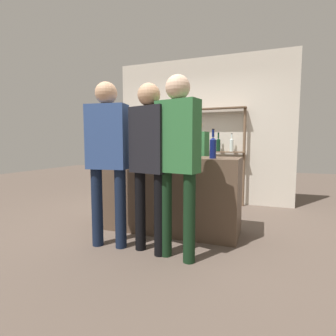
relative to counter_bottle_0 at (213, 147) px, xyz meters
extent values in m
plane|color=brown|center=(-0.62, 0.16, -1.12)|extent=(16.00, 16.00, 0.00)
cube|color=brown|center=(-0.62, 0.16, -0.63)|extent=(1.86, 0.63, 0.99)
cube|color=beige|center=(-0.62, 2.07, 0.28)|extent=(3.46, 0.12, 2.80)
cylinder|color=brown|center=(-1.46, 1.89, -0.21)|extent=(0.05, 0.05, 1.81)
cylinder|color=brown|center=(0.22, 1.89, -0.21)|extent=(0.05, 0.05, 1.81)
cube|color=brown|center=(-0.62, 1.89, 0.68)|extent=(1.73, 0.18, 0.02)
cube|color=brown|center=(-0.62, 1.89, -0.12)|extent=(1.73, 0.18, 0.02)
cylinder|color=black|center=(-1.23, 1.89, 0.00)|extent=(0.06, 0.06, 0.23)
cone|color=black|center=(-1.23, 1.89, 0.13)|extent=(0.06, 0.06, 0.03)
cylinder|color=black|center=(-1.23, 1.89, 0.19)|extent=(0.02, 0.02, 0.08)
cylinder|color=gold|center=(-1.23, 1.89, 0.24)|extent=(0.03, 0.03, 0.01)
cylinder|color=brown|center=(-0.99, 1.89, 0.00)|extent=(0.07, 0.07, 0.23)
cone|color=brown|center=(-0.99, 1.89, 0.13)|extent=(0.07, 0.07, 0.03)
cylinder|color=brown|center=(-0.99, 1.89, 0.19)|extent=(0.03, 0.03, 0.09)
cylinder|color=#232328|center=(-0.99, 1.89, 0.24)|extent=(0.03, 0.03, 0.01)
cylinder|color=silver|center=(-0.74, 1.89, -0.02)|extent=(0.08, 0.08, 0.18)
cone|color=silver|center=(-0.74, 1.89, 0.09)|extent=(0.08, 0.08, 0.04)
cylinder|color=silver|center=(-0.74, 1.89, 0.15)|extent=(0.03, 0.03, 0.09)
cylinder|color=gold|center=(-0.74, 1.89, 0.20)|extent=(0.03, 0.03, 0.01)
cylinder|color=#0F1956|center=(-0.50, 1.89, -0.02)|extent=(0.07, 0.07, 0.19)
cone|color=#0F1956|center=(-0.50, 1.89, 0.10)|extent=(0.07, 0.07, 0.03)
cylinder|color=#0F1956|center=(-0.50, 1.89, 0.16)|extent=(0.03, 0.03, 0.10)
cylinder|color=#232328|center=(-0.50, 1.89, 0.21)|extent=(0.03, 0.03, 0.01)
cylinder|color=black|center=(-0.25, 1.89, -0.01)|extent=(0.08, 0.08, 0.21)
cone|color=black|center=(-0.25, 1.89, 0.12)|extent=(0.08, 0.08, 0.03)
cylinder|color=black|center=(-0.25, 1.89, 0.18)|extent=(0.03, 0.03, 0.09)
cylinder|color=black|center=(-0.25, 1.89, 0.24)|extent=(0.03, 0.03, 0.01)
cylinder|color=silver|center=(-0.01, 1.89, 0.00)|extent=(0.07, 0.07, 0.22)
cone|color=silver|center=(-0.01, 1.89, 0.12)|extent=(0.07, 0.07, 0.03)
cylinder|color=silver|center=(-0.01, 1.89, 0.17)|extent=(0.03, 0.03, 0.07)
cylinder|color=black|center=(-0.01, 1.89, 0.21)|extent=(0.03, 0.03, 0.01)
cylinder|color=#0F1956|center=(0.00, 0.00, -0.03)|extent=(0.08, 0.08, 0.22)
cone|color=#0F1956|center=(0.00, 0.00, 0.10)|extent=(0.08, 0.08, 0.03)
cylinder|color=#0F1956|center=(0.00, 0.00, 0.16)|extent=(0.03, 0.03, 0.08)
cylinder|color=black|center=(0.00, 0.00, 0.21)|extent=(0.03, 0.03, 0.01)
cylinder|color=brown|center=(-1.18, 0.17, -0.04)|extent=(0.09, 0.09, 0.19)
cone|color=brown|center=(-1.18, 0.17, 0.08)|extent=(0.09, 0.09, 0.04)
cylinder|color=brown|center=(-1.18, 0.17, 0.13)|extent=(0.03, 0.03, 0.07)
cylinder|color=black|center=(-1.18, 0.17, 0.18)|extent=(0.04, 0.04, 0.01)
cylinder|color=silver|center=(-1.26, 0.29, -0.03)|extent=(0.08, 0.08, 0.21)
cone|color=silver|center=(-1.26, 0.29, 0.09)|extent=(0.08, 0.08, 0.04)
cylinder|color=silver|center=(-1.26, 0.29, 0.15)|extent=(0.03, 0.03, 0.07)
cylinder|color=maroon|center=(-1.26, 0.29, 0.19)|extent=(0.03, 0.03, 0.01)
cylinder|color=silver|center=(-0.52, -0.06, -0.13)|extent=(0.06, 0.06, 0.00)
cylinder|color=silver|center=(-0.52, -0.06, -0.10)|extent=(0.01, 0.01, 0.07)
cone|color=silver|center=(-0.52, -0.06, -0.02)|extent=(0.08, 0.08, 0.08)
cylinder|color=#846647|center=(-0.38, 0.04, -0.04)|extent=(0.21, 0.21, 0.18)
cylinder|color=#846647|center=(-0.38, 0.04, 0.05)|extent=(0.22, 0.22, 0.01)
cylinder|color=silver|center=(-1.02, 0.28, -0.06)|extent=(0.14, 0.14, 0.16)
sphere|color=tan|center=(-0.98, 0.32, -0.12)|extent=(0.02, 0.02, 0.02)
sphere|color=tan|center=(-1.06, 0.24, -0.07)|extent=(0.02, 0.02, 0.02)
sphere|color=tan|center=(-1.01, 0.27, -0.08)|extent=(0.02, 0.02, 0.02)
sphere|color=tan|center=(-0.98, 0.23, -0.11)|extent=(0.02, 0.02, 0.02)
sphere|color=tan|center=(-1.05, 0.24, -0.06)|extent=(0.02, 0.02, 0.02)
sphere|color=tan|center=(-1.00, 0.33, -0.07)|extent=(0.02, 0.02, 0.02)
sphere|color=tan|center=(-0.97, 0.26, -0.10)|extent=(0.02, 0.02, 0.02)
sphere|color=tan|center=(-1.04, 0.24, -0.10)|extent=(0.02, 0.02, 0.02)
cylinder|color=black|center=(-0.58, 1.03, -0.75)|extent=(0.11, 0.11, 0.75)
cylinder|color=black|center=(-0.34, 0.97, -0.75)|extent=(0.11, 0.11, 0.75)
cube|color=#2D6B38|center=(-0.46, 1.00, -0.08)|extent=(0.42, 0.26, 0.59)
sphere|color=tan|center=(-0.46, 1.00, 0.32)|extent=(0.20, 0.20, 0.20)
cylinder|color=black|center=(-0.42, -0.63, -0.69)|extent=(0.12, 0.12, 0.86)
cylinder|color=black|center=(-0.68, -0.56, -0.69)|extent=(0.12, 0.12, 0.86)
cube|color=black|center=(-0.55, -0.59, 0.08)|extent=(0.44, 0.28, 0.68)
sphere|color=tan|center=(-0.55, -0.59, 0.54)|extent=(0.23, 0.23, 0.23)
cylinder|color=#121C33|center=(-0.91, -0.59, -0.68)|extent=(0.12, 0.12, 0.88)
cylinder|color=#121C33|center=(-1.19, -0.62, -0.68)|extent=(0.12, 0.12, 0.88)
cube|color=navy|center=(-1.05, -0.60, 0.11)|extent=(0.47, 0.25, 0.70)
sphere|color=tan|center=(-1.05, -0.60, 0.58)|extent=(0.24, 0.24, 0.24)
cylinder|color=black|center=(-0.09, -0.67, -0.68)|extent=(0.12, 0.12, 0.88)
cylinder|color=black|center=(-0.36, -0.61, -0.68)|extent=(0.12, 0.12, 0.88)
cube|color=#2D6B38|center=(-0.23, -0.64, 0.11)|extent=(0.46, 0.28, 0.70)
sphere|color=#DBB293|center=(-0.23, -0.64, 0.58)|extent=(0.24, 0.24, 0.24)
camera|label=1|loc=(0.58, -3.07, 0.05)|focal=28.00mm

